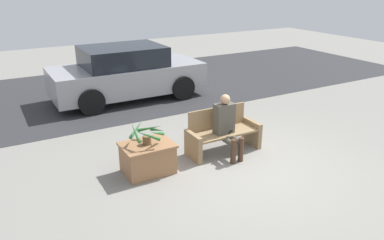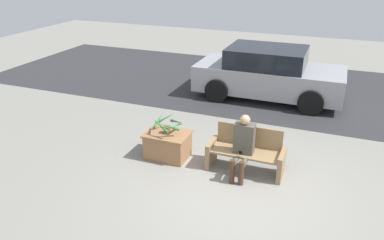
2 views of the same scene
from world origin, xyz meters
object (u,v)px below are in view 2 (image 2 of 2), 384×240
object	(u,v)px
person_seated	(243,144)
planter_box	(168,144)
bench	(246,152)
parked_car	(268,74)
potted_plant	(168,124)

from	to	relation	value
person_seated	planter_box	world-z (taller)	person_seated
bench	person_seated	world-z (taller)	person_seated
planter_box	parked_car	distance (m)	4.55
person_seated	parked_car	xyz separation A→B (m)	(-0.39, 4.45, 0.09)
potted_plant	parked_car	size ratio (longest dim) A/B	0.16
potted_plant	bench	bearing A→B (deg)	3.58
potted_plant	planter_box	bearing A→B (deg)	-176.14
person_seated	planter_box	distance (m)	1.66
bench	potted_plant	size ratio (longest dim) A/B	2.27
bench	potted_plant	distance (m)	1.68
planter_box	parked_car	bearing A→B (deg)	74.30
parked_car	potted_plant	bearing A→B (deg)	-105.57
person_seated	planter_box	xyz separation A→B (m)	(-1.61, 0.09, -0.35)
planter_box	potted_plant	bearing A→B (deg)	3.86
potted_plant	parked_car	xyz separation A→B (m)	(1.22, 4.36, -0.01)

